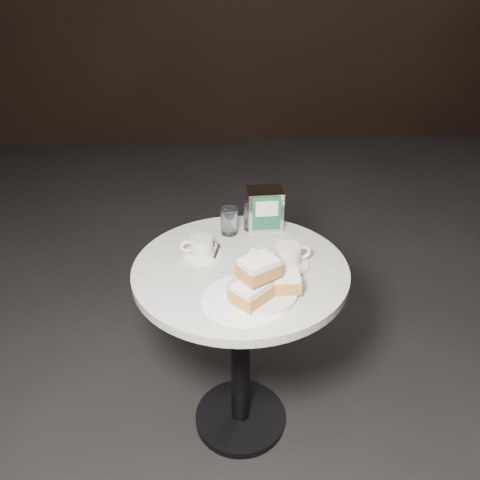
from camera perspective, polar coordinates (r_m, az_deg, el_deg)
name	(u,v)px	position (r m, az deg, el deg)	size (l,w,h in m)	color
ground	(240,419)	(2.03, 0.05, -21.00)	(7.00, 7.00, 0.00)	black
cafe_table	(240,314)	(1.63, 0.05, -8.95)	(0.70, 0.70, 0.74)	black
sugar_spill	(244,300)	(1.37, 0.51, -7.27)	(0.25, 0.25, 0.00)	white
beignet_plate	(262,281)	(1.36, 2.73, -5.01)	(0.28, 0.28, 0.14)	silver
coffee_cup_left	(201,248)	(1.56, -4.73, -0.97)	(0.14, 0.13, 0.07)	white
coffee_cup_right	(288,257)	(1.51, 5.90, -2.07)	(0.16, 0.16, 0.07)	beige
water_glass_left	(229,221)	(1.68, -1.33, 2.30)	(0.07, 0.07, 0.10)	silver
water_glass_right	(252,217)	(1.70, 1.50, 2.85)	(0.08, 0.08, 0.10)	silver
napkin_dispenser	(265,208)	(1.71, 3.01, 3.86)	(0.13, 0.11, 0.15)	silver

